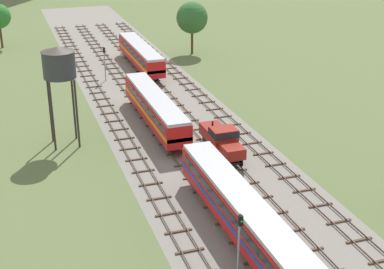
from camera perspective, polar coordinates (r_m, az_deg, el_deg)
ground_plane at (r=70.23m, az=-2.12°, el=1.27°), size 480.00×480.00×0.00m
ballast_bed at (r=70.23m, az=-2.12°, el=1.27°), size 17.58×176.00×0.01m
track_far_left at (r=69.61m, az=-7.72°, el=0.99°), size 2.40×126.00×0.29m
track_left at (r=70.52m, az=-4.12°, el=1.43°), size 2.40×126.00×0.29m
track_centre_left at (r=71.70m, az=-0.62°, el=1.86°), size 2.40×126.00×0.29m
track_centre at (r=73.15m, az=2.75°, el=2.26°), size 2.40×126.00×0.29m
passenger_coach_left_nearest at (r=45.40m, az=5.08°, el=-7.81°), size 2.96×22.00×3.80m
shunter_loco_centre_left_near at (r=60.13m, az=3.08°, el=-0.46°), size 2.74×8.46×3.10m
diesel_railcar_left_mid at (r=68.04m, az=-3.79°, el=2.85°), size 2.96×20.50×3.80m
diesel_railcar_centre_left_midfar at (r=93.02m, az=-5.30°, el=8.23°), size 2.96×20.50×3.80m
water_tower at (r=62.37m, az=-13.44°, el=7.00°), size 3.72×3.72×11.33m
signal_post_nearest at (r=40.46m, az=4.86°, el=-10.50°), size 0.28×0.47×5.51m
signal_post_near at (r=86.90m, az=-8.93°, el=7.59°), size 0.28×0.47×5.37m
lineside_tree_1 at (r=101.79m, az=0.01°, el=11.84°), size 5.64×5.64×9.36m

